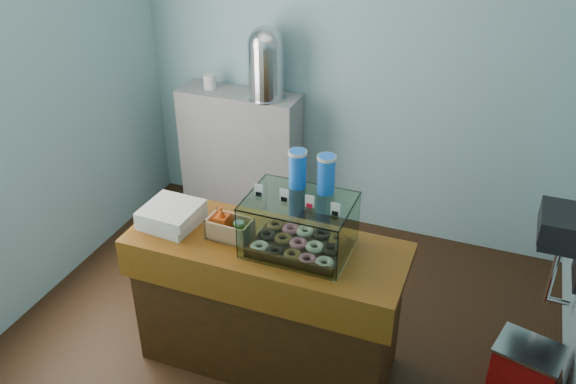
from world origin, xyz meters
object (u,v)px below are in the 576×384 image
at_px(display_case, 302,220).
at_px(counter, 267,303).
at_px(red_cooler, 526,369).
at_px(coffee_urn, 266,61).

bearing_deg(display_case, counter, -166.67).
bearing_deg(counter, display_case, 13.02).
xyz_separation_m(counter, red_cooler, (1.51, 0.32, -0.29)).
distance_m(display_case, red_cooler, 1.62).
height_order(display_case, coffee_urn, coffee_urn).
height_order(counter, red_cooler, counter).
distance_m(counter, display_case, 0.64).
xyz_separation_m(display_case, red_cooler, (1.31, 0.28, -0.90)).
relative_size(display_case, coffee_urn, 1.01).
relative_size(counter, coffee_urn, 2.82).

